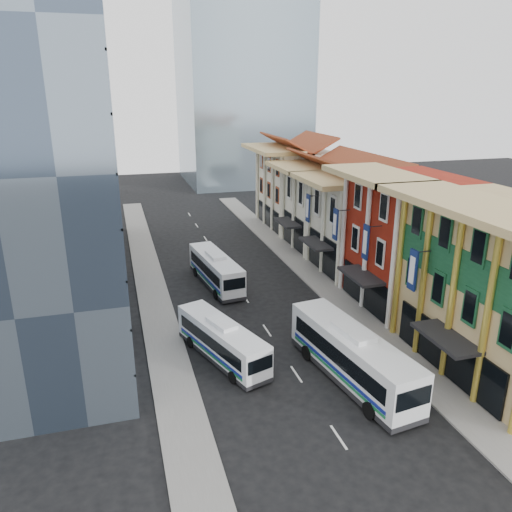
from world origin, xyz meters
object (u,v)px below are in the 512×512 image
object	(u,v)px
shophouse_tan	(505,290)
office_tower	(28,150)
bus_left_near	(222,340)
bus_left_far	(216,269)
bus_right	(352,355)

from	to	relation	value
shophouse_tan	office_tower	world-z (taller)	office_tower
bus_left_near	bus_left_far	xyz separation A→B (m)	(2.58, 14.69, 0.14)
bus_left_near	bus_left_far	world-z (taller)	bus_left_far
shophouse_tan	bus_left_far	xyz separation A→B (m)	(-16.00, 21.24, -4.28)
bus_left_far	bus_right	bearing A→B (deg)	-82.31
office_tower	bus_left_near	xyz separation A→B (m)	(12.42, -7.45, -13.43)
shophouse_tan	office_tower	size ratio (longest dim) A/B	0.47
shophouse_tan	bus_left_near	size ratio (longest dim) A/B	1.43
shophouse_tan	bus_left_near	distance (m)	20.19
shophouse_tan	bus_left_far	size ratio (longest dim) A/B	1.31
office_tower	bus_left_near	bearing A→B (deg)	-30.96
shophouse_tan	bus_right	world-z (taller)	shophouse_tan
bus_left_near	shophouse_tan	bearing A→B (deg)	-38.53
office_tower	bus_right	xyz separation A→B (m)	(20.35, -12.72, -13.03)
shophouse_tan	bus_left_far	distance (m)	26.94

